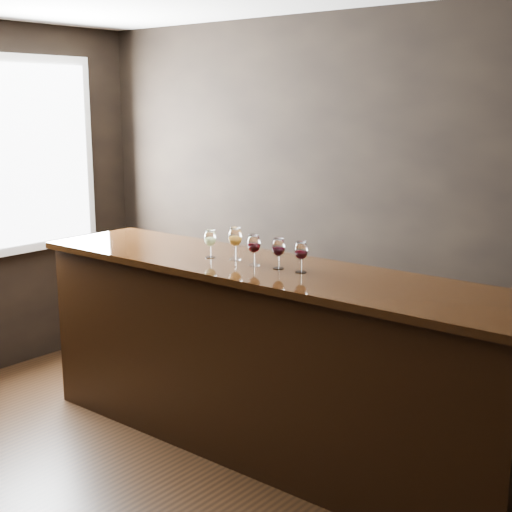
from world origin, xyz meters
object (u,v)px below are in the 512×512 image
Objects in this scene: glass_red_a at (254,244)px; glass_amber at (235,238)px; glass_red_b at (278,248)px; bar_counter at (268,363)px; glass_white at (210,239)px; back_bar_shelf at (403,366)px; glass_red_c at (301,251)px.

glass_amber is at bearing 164.56° from glass_red_a.
glass_amber is 0.37m from glass_red_b.
bar_counter is 0.87m from glass_white.
back_bar_shelf is 12.86× the size of glass_white.
glass_red_c is at bearing -105.85° from back_bar_shelf.
back_bar_shelf is 1.40m from glass_red_a.
glass_white is 0.53m from glass_red_b.
back_bar_shelf is 12.54× the size of glass_red_c.
glass_amber reaches higher than glass_red_b.
back_bar_shelf is at bearing 47.25° from glass_amber.
bar_counter is 17.41× the size of glass_red_b.
bar_counter is at bearing -119.73° from back_bar_shelf.
glass_amber is 1.07× the size of glass_red_a.
glass_white is 0.17m from glass_amber.
bar_counter is at bearing 21.84° from glass_red_a.
glass_red_c is at bearing 3.00° from glass_white.
back_bar_shelf is at bearing 43.93° from glass_white.
glass_amber reaches higher than glass_white.
glass_red_c is at bearing 5.25° from glass_red_a.
glass_red_a is 1.02× the size of glass_red_b.
glass_amber is 0.21m from glass_red_a.
glass_red_c reaches higher than bar_counter.
back_bar_shelf is 1.46m from glass_amber.
glass_red_c is (0.69, 0.04, 0.00)m from glass_white.
glass_amber is at bearing 177.33° from glass_red_c.
glass_red_b reaches higher than glass_white.
glass_amber reaches higher than glass_red_a.
glass_white is at bearing -136.07° from back_bar_shelf.
glass_amber is at bearing -132.75° from back_bar_shelf.
glass_red_a is (0.20, -0.06, -0.01)m from glass_amber.
glass_white is at bearing -159.00° from glass_amber.
back_bar_shelf is (0.49, 0.86, -0.16)m from bar_counter.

